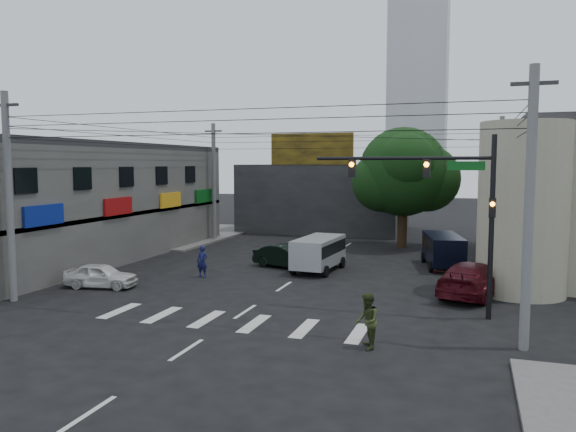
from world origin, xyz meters
The scene contains 20 objects.
ground centered at (0.00, 0.00, 0.00)m, with size 160.00×160.00×0.00m, color black.
sidewalk_far_left centered at (-18.00, 18.00, 0.07)m, with size 16.00×16.00×0.15m, color #514F4C.
building_left centered at (-18.00, 6.00, 3.50)m, with size 14.00×24.00×7.00m, color #4B4946.
corner_column centered at (11.00, 4.00, 4.00)m, with size 4.00×4.00×8.00m, color gray.
building_far centered at (-4.00, 26.00, 3.00)m, with size 14.00×10.00×6.00m, color #232326.
billboard centered at (-4.00, 21.10, 7.30)m, with size 7.00×0.30×2.60m, color olive.
tower_distant centered at (0.00, 70.00, 22.00)m, with size 9.00×9.00×44.00m, color silver.
street_tree centered at (4.00, 17.00, 5.47)m, with size 6.40×6.40×8.70m.
traffic_gantry centered at (7.82, -1.00, 4.83)m, with size 7.10×0.35×7.20m.
utility_pole_near_left centered at (-10.50, -4.50, 4.60)m, with size 0.32×0.32×9.20m, color #59595B.
utility_pole_near_right centered at (10.50, -4.50, 4.60)m, with size 0.32×0.32×9.20m, color #59595B.
utility_pole_far_left centered at (-10.50, 16.00, 4.60)m, with size 0.32×0.32×9.20m, color #59595B.
utility_pole_far_right centered at (10.50, 16.00, 4.60)m, with size 0.32×0.32×9.20m, color #59595B.
dark_sedan centered at (-1.48, 6.87, 0.67)m, with size 4.29×2.52×1.34m, color black.
white_compact centered at (-8.50, -1.00, 0.60)m, with size 3.72×1.98×1.21m, color silver.
maroon_sedan centered at (8.92, 2.90, 0.79)m, with size 3.68×5.85×1.58m, color #400910.
silver_minivan centered at (0.58, 6.45, 0.96)m, with size 2.19×4.58×1.92m, color #ACAEB5, non-canonical shape.
navy_van centered at (7.23, 9.84, 0.96)m, with size 2.77×5.06×1.92m, color black, non-canonical shape.
traffic_officer centered at (-4.91, 2.85, 0.84)m, with size 0.64×0.44×1.69m, color #141848.
pedestrian_olive centered at (5.59, -6.04, 0.93)m, with size 0.94×1.07×1.87m, color #303A1A.
Camera 1 is at (8.74, -23.94, 6.09)m, focal length 35.00 mm.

